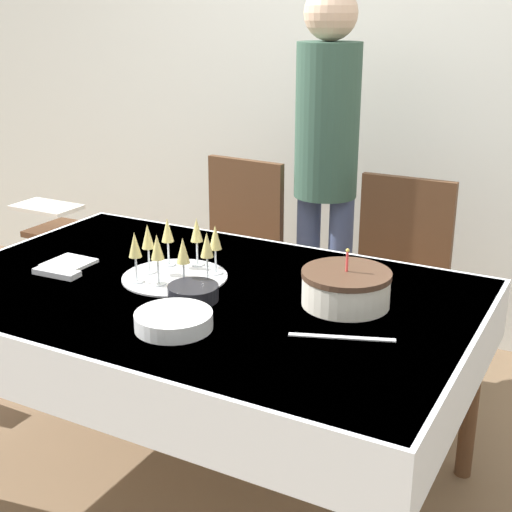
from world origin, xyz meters
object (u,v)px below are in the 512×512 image
(dining_chair_far_left, at_px, (233,255))
(high_chair, at_px, (62,244))
(dining_chair_far_right, at_px, (395,284))
(plate_stack_main, at_px, (174,321))
(person_standing, at_px, (327,149))
(birthday_cake, at_px, (346,288))
(plate_stack_dessert, at_px, (193,293))
(champagne_tray, at_px, (176,255))

(dining_chair_far_left, xyz_separation_m, high_chair, (-0.95, -0.12, -0.06))
(dining_chair_far_right, xyz_separation_m, plate_stack_main, (-0.29, -1.19, 0.25))
(dining_chair_far_right, distance_m, person_standing, 0.66)
(high_chair, bearing_deg, birthday_cake, -20.11)
(plate_stack_dessert, distance_m, person_standing, 1.17)
(plate_stack_main, bearing_deg, high_chair, 143.65)
(plate_stack_dessert, bearing_deg, dining_chair_far_left, 113.40)
(plate_stack_main, distance_m, plate_stack_dessert, 0.22)
(birthday_cake, relative_size, person_standing, 0.16)
(champagne_tray, relative_size, person_standing, 0.21)
(person_standing, xyz_separation_m, high_chair, (-1.35, -0.28, -0.57))
(high_chair, bearing_deg, dining_chair_far_right, 4.05)
(champagne_tray, bearing_deg, dining_chair_far_right, 58.54)
(birthday_cake, relative_size, plate_stack_main, 1.23)
(person_standing, bearing_deg, champagne_tray, -97.17)
(dining_chair_far_right, bearing_deg, dining_chair_far_left, -179.98)
(dining_chair_far_right, height_order, high_chair, dining_chair_far_right)
(high_chair, bearing_deg, person_standing, 11.81)
(dining_chair_far_left, xyz_separation_m, champagne_tray, (0.27, -0.84, 0.31))
(birthday_cake, height_order, high_chair, birthday_cake)
(birthday_cake, bearing_deg, plate_stack_main, -133.10)
(birthday_cake, distance_m, plate_stack_dessert, 0.48)
(dining_chair_far_right, distance_m, high_chair, 1.74)
(birthday_cake, distance_m, plate_stack_main, 0.55)
(dining_chair_far_left, height_order, person_standing, person_standing)
(dining_chair_far_left, bearing_deg, dining_chair_far_right, 0.02)
(birthday_cake, relative_size, champagne_tray, 0.77)
(plate_stack_main, bearing_deg, person_standing, 94.16)
(plate_stack_dessert, height_order, high_chair, plate_stack_dessert)
(dining_chair_far_left, distance_m, dining_chair_far_right, 0.78)
(dining_chair_far_left, height_order, plate_stack_main, dining_chair_far_left)
(dining_chair_far_left, relative_size, dining_chair_far_right, 1.00)
(dining_chair_far_right, distance_m, birthday_cake, 0.84)
(birthday_cake, xyz_separation_m, person_standing, (-0.47, 0.95, 0.23))
(plate_stack_main, distance_m, high_chair, 1.82)
(dining_chair_far_left, distance_m, high_chair, 0.96)
(high_chair, bearing_deg, dining_chair_far_left, 7.32)
(birthday_cake, bearing_deg, high_chair, 159.89)
(plate_stack_dessert, relative_size, person_standing, 0.09)
(dining_chair_far_right, xyz_separation_m, champagne_tray, (-0.52, -0.84, 0.31))
(dining_chair_far_right, relative_size, person_standing, 0.56)
(plate_stack_dessert, bearing_deg, person_standing, 91.59)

